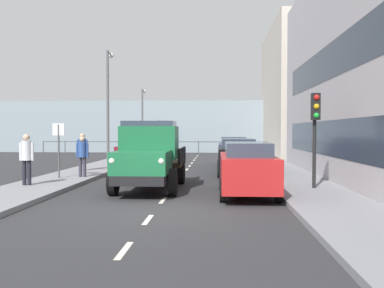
{
  "coord_description": "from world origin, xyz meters",
  "views": [
    {
      "loc": [
        -1.61,
        11.05,
        2.09
      ],
      "look_at": [
        -0.18,
        -13.26,
        1.33
      ],
      "focal_mm": 39.55,
      "sensor_mm": 36.0,
      "label": 1
    }
  ],
  "objects_px": {
    "traffic_light_near": "(315,119)",
    "lamp_post_promenade": "(108,97)",
    "car_navy_kerbside_2": "(233,151)",
    "car_maroon_oppositeside_0": "(139,153)",
    "pedestrian_in_dark_coat": "(27,155)",
    "pedestrian_couple_a": "(82,149)",
    "truck_vintage_green": "(149,157)",
    "car_black_kerbside_1": "(237,156)",
    "lamp_post_far": "(143,114)",
    "pedestrian_couple_b": "(82,153)",
    "street_sign": "(59,141)",
    "car_red_kerbside_near": "(247,168)"
  },
  "relations": [
    {
      "from": "traffic_light_near",
      "to": "lamp_post_promenade",
      "type": "distance_m",
      "value": 14.78
    },
    {
      "from": "car_navy_kerbside_2",
      "to": "traffic_light_near",
      "type": "relative_size",
      "value": 1.33
    },
    {
      "from": "car_maroon_oppositeside_0",
      "to": "pedestrian_in_dark_coat",
      "type": "bearing_deg",
      "value": 71.8
    },
    {
      "from": "pedestrian_couple_a",
      "to": "truck_vintage_green",
      "type": "bearing_deg",
      "value": 127.24
    },
    {
      "from": "car_black_kerbside_1",
      "to": "pedestrian_in_dark_coat",
      "type": "bearing_deg",
      "value": 34.57
    },
    {
      "from": "car_maroon_oppositeside_0",
      "to": "lamp_post_far",
      "type": "relative_size",
      "value": 0.7
    },
    {
      "from": "car_maroon_oppositeside_0",
      "to": "pedestrian_couple_b",
      "type": "bearing_deg",
      "value": 73.81
    },
    {
      "from": "pedestrian_in_dark_coat",
      "to": "truck_vintage_green",
      "type": "bearing_deg",
      "value": -179.87
    },
    {
      "from": "car_black_kerbside_1",
      "to": "street_sign",
      "type": "bearing_deg",
      "value": 21.79
    },
    {
      "from": "pedestrian_in_dark_coat",
      "to": "pedestrian_couple_a",
      "type": "relative_size",
      "value": 1.01
    },
    {
      "from": "pedestrian_in_dark_coat",
      "to": "lamp_post_promenade",
      "type": "distance_m",
      "value": 11.03
    },
    {
      "from": "pedestrian_in_dark_coat",
      "to": "traffic_light_near",
      "type": "xyz_separation_m",
      "value": [
        -10.08,
        0.25,
        1.24
      ]
    },
    {
      "from": "street_sign",
      "to": "pedestrian_couple_b",
      "type": "bearing_deg",
      "value": -151.73
    },
    {
      "from": "pedestrian_couple_a",
      "to": "pedestrian_in_dark_coat",
      "type": "bearing_deg",
      "value": 87.41
    },
    {
      "from": "pedestrian_couple_b",
      "to": "car_maroon_oppositeside_0",
      "type": "bearing_deg",
      "value": -106.19
    },
    {
      "from": "pedestrian_in_dark_coat",
      "to": "pedestrian_couple_a",
      "type": "xyz_separation_m",
      "value": [
        -0.25,
        -5.49,
        -0.01
      ]
    },
    {
      "from": "car_maroon_oppositeside_0",
      "to": "pedestrian_in_dark_coat",
      "type": "relative_size",
      "value": 2.17
    },
    {
      "from": "car_navy_kerbside_2",
      "to": "pedestrian_couple_b",
      "type": "height_order",
      "value": "pedestrian_couple_b"
    },
    {
      "from": "car_red_kerbside_near",
      "to": "car_maroon_oppositeside_0",
      "type": "height_order",
      "value": "same"
    },
    {
      "from": "car_black_kerbside_1",
      "to": "car_maroon_oppositeside_0",
      "type": "relative_size",
      "value": 1.08
    },
    {
      "from": "car_red_kerbside_near",
      "to": "traffic_light_near",
      "type": "distance_m",
      "value": 2.91
    },
    {
      "from": "pedestrian_couple_a",
      "to": "street_sign",
      "type": "xyz_separation_m",
      "value": [
        -0.03,
        3.14,
        0.46
      ]
    },
    {
      "from": "pedestrian_couple_a",
      "to": "traffic_light_near",
      "type": "bearing_deg",
      "value": 149.74
    },
    {
      "from": "lamp_post_promenade",
      "to": "pedestrian_couple_b",
      "type": "bearing_deg",
      "value": 96.6
    },
    {
      "from": "lamp_post_far",
      "to": "street_sign",
      "type": "relative_size",
      "value": 2.5
    },
    {
      "from": "truck_vintage_green",
      "to": "pedestrian_couple_b",
      "type": "xyz_separation_m",
      "value": [
        3.3,
        -2.8,
        -0.03
      ]
    },
    {
      "from": "car_black_kerbside_1",
      "to": "pedestrian_couple_b",
      "type": "bearing_deg",
      "value": 20.92
    },
    {
      "from": "truck_vintage_green",
      "to": "car_maroon_oppositeside_0",
      "type": "bearing_deg",
      "value": -76.78
    },
    {
      "from": "car_black_kerbside_1",
      "to": "lamp_post_promenade",
      "type": "xyz_separation_m",
      "value": [
        7.54,
        -5.29,
        3.27
      ]
    },
    {
      "from": "car_navy_kerbside_2",
      "to": "traffic_light_near",
      "type": "xyz_separation_m",
      "value": [
        -2.33,
        10.89,
        1.58
      ]
    },
    {
      "from": "pedestrian_in_dark_coat",
      "to": "lamp_post_far",
      "type": "relative_size",
      "value": 0.33
    },
    {
      "from": "car_red_kerbside_near",
      "to": "street_sign",
      "type": "height_order",
      "value": "street_sign"
    },
    {
      "from": "car_maroon_oppositeside_0",
      "to": "lamp_post_promenade",
      "type": "bearing_deg",
      "value": -49.84
    },
    {
      "from": "car_red_kerbside_near",
      "to": "pedestrian_couple_b",
      "type": "relative_size",
      "value": 2.59
    },
    {
      "from": "street_sign",
      "to": "lamp_post_far",
      "type": "bearing_deg",
      "value": -89.97
    },
    {
      "from": "pedestrian_in_dark_coat",
      "to": "lamp_post_promenade",
      "type": "bearing_deg",
      "value": -91.13
    },
    {
      "from": "traffic_light_near",
      "to": "pedestrian_couple_b",
      "type": "bearing_deg",
      "value": -18.8
    },
    {
      "from": "truck_vintage_green",
      "to": "car_black_kerbside_1",
      "type": "xyz_separation_m",
      "value": [
        -3.34,
        -5.33,
        -0.28
      ]
    },
    {
      "from": "traffic_light_near",
      "to": "lamp_post_promenade",
      "type": "relative_size",
      "value": 0.47
    },
    {
      "from": "pedestrian_in_dark_coat",
      "to": "street_sign",
      "type": "relative_size",
      "value": 0.81
    },
    {
      "from": "car_red_kerbside_near",
      "to": "street_sign",
      "type": "bearing_deg",
      "value": -24.22
    },
    {
      "from": "traffic_light_near",
      "to": "lamp_post_far",
      "type": "distance_m",
      "value": 24.48
    },
    {
      "from": "car_maroon_oppositeside_0",
      "to": "pedestrian_couple_a",
      "type": "relative_size",
      "value": 2.18
    },
    {
      "from": "lamp_post_promenade",
      "to": "car_red_kerbside_near",
      "type": "bearing_deg",
      "value": 122.92
    },
    {
      "from": "truck_vintage_green",
      "to": "traffic_light_near",
      "type": "bearing_deg",
      "value": 177.42
    },
    {
      "from": "pedestrian_in_dark_coat",
      "to": "lamp_post_promenade",
      "type": "height_order",
      "value": "lamp_post_promenade"
    },
    {
      "from": "truck_vintage_green",
      "to": "lamp_post_promenade",
      "type": "relative_size",
      "value": 0.83
    },
    {
      "from": "car_red_kerbside_near",
      "to": "pedestrian_in_dark_coat",
      "type": "distance_m",
      "value": 7.82
    },
    {
      "from": "lamp_post_far",
      "to": "lamp_post_promenade",
      "type": "bearing_deg",
      "value": 89.72
    },
    {
      "from": "traffic_light_near",
      "to": "car_maroon_oppositeside_0",
      "type": "bearing_deg",
      "value": -47.12
    }
  ]
}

